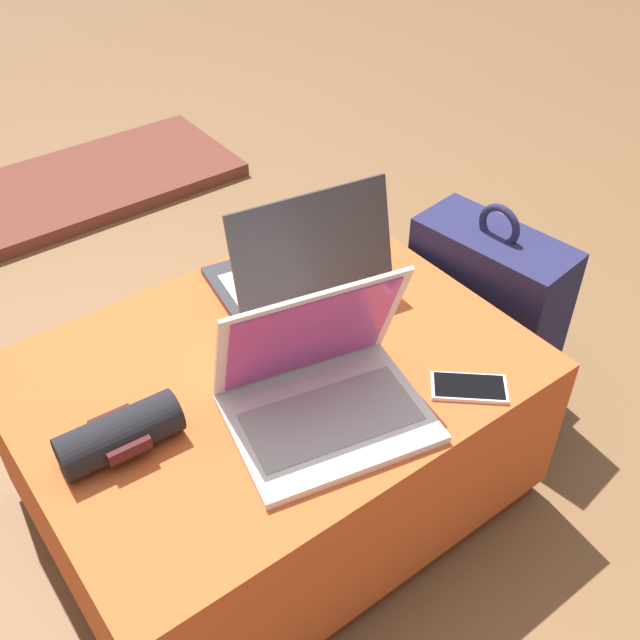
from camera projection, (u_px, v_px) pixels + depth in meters
name	position (u px, v px, depth m)	size (l,w,h in m)	color
ground_plane	(278.00, 493.00, 1.61)	(14.00, 14.00, 0.00)	brown
ottoman	(275.00, 434.00, 1.49)	(0.90, 0.68, 0.38)	maroon
laptop_near	(323.00, 389.00, 1.24)	(0.37, 0.32, 0.25)	silver
laptop_far	(301.00, 270.00, 1.50)	(0.36, 0.29, 0.24)	#333338
cell_phone	(469.00, 387.00, 1.31)	(0.14, 0.14, 0.01)	white
backpack	(485.00, 317.00, 1.73)	(0.24, 0.36, 0.52)	#23234C
wrist_brace	(120.00, 434.00, 1.19)	(0.20, 0.10, 0.07)	black
fireplace_hearth	(31.00, 202.00, 2.49)	(1.40, 0.50, 0.04)	brown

